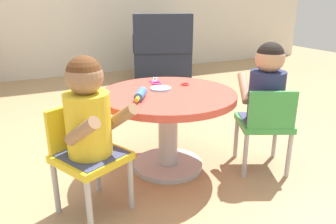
{
  "coord_description": "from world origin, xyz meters",
  "views": [
    {
      "loc": [
        -0.81,
        -1.7,
        1.02
      ],
      "look_at": [
        0.0,
        0.0,
        0.37
      ],
      "focal_mm": 35.14,
      "sensor_mm": 36.0,
      "label": 1
    }
  ],
  "objects": [
    {
      "name": "seated_child_right",
      "position": [
        0.54,
        -0.24,
        0.53
      ],
      "size": [
        0.39,
        0.43,
        0.51
      ],
      "color": "#3F4772",
      "rests_on": "ground"
    },
    {
      "name": "craft_table",
      "position": [
        0.0,
        0.0,
        0.36
      ],
      "size": [
        0.81,
        0.81,
        0.49
      ],
      "color": "silver",
      "rests_on": "ground"
    },
    {
      "name": "cookie_cutter_0",
      "position": [
        0.17,
        0.11,
        0.5
      ],
      "size": [
        0.06,
        0.06,
        0.01
      ],
      "primitive_type": "torus",
      "color": "red",
      "rests_on": "craft_table"
    },
    {
      "name": "craft_scissors",
      "position": [
        0.04,
        0.29,
        0.5
      ],
      "size": [
        0.11,
        0.14,
        0.01
      ],
      "color": "silver",
      "rests_on": "craft_table"
    },
    {
      "name": "rolling_pin",
      "position": [
        -0.19,
        -0.05,
        0.52
      ],
      "size": [
        0.14,
        0.21,
        0.05
      ],
      "color": "#3F72CC",
      "rests_on": "craft_table"
    },
    {
      "name": "cookie_cutter_1",
      "position": [
        0.02,
        0.22,
        0.5
      ],
      "size": [
        0.07,
        0.07,
        0.01
      ],
      "primitive_type": "torus",
      "color": "#D83FA5",
      "rests_on": "craft_table"
    },
    {
      "name": "armchair_dark",
      "position": [
        0.93,
        2.15,
        0.31
      ],
      "size": [
        0.91,
        0.92,
        0.85
      ],
      "color": "#232838",
      "rests_on": "ground"
    },
    {
      "name": "playdough_blob_0",
      "position": [
        -0.01,
        0.08,
        0.5
      ],
      "size": [
        0.13,
        0.13,
        0.01
      ],
      "primitive_type": "cylinder",
      "color": "#8CCCF2",
      "rests_on": "craft_table"
    },
    {
      "name": "child_chair_right",
      "position": [
        0.52,
        -0.28,
        0.31
      ],
      "size": [
        0.4,
        0.4,
        0.54
      ],
      "color": "#B7B7BC",
      "rests_on": "ground"
    },
    {
      "name": "ground_plane",
      "position": [
        0.0,
        0.0,
        0.0
      ],
      "size": [
        10.0,
        10.0,
        0.0
      ],
      "primitive_type": "plane",
      "color": "tan"
    },
    {
      "name": "child_chair_left",
      "position": [
        -0.55,
        -0.22,
        0.31
      ],
      "size": [
        0.4,
        0.4,
        0.54
      ],
      "color": "#B7B7BC",
      "rests_on": "ground"
    },
    {
      "name": "seated_child_left",
      "position": [
        -0.53,
        -0.26,
        0.53
      ],
      "size": [
        0.39,
        0.43,
        0.51
      ],
      "color": "#3F4772",
      "rests_on": "ground"
    }
  ]
}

